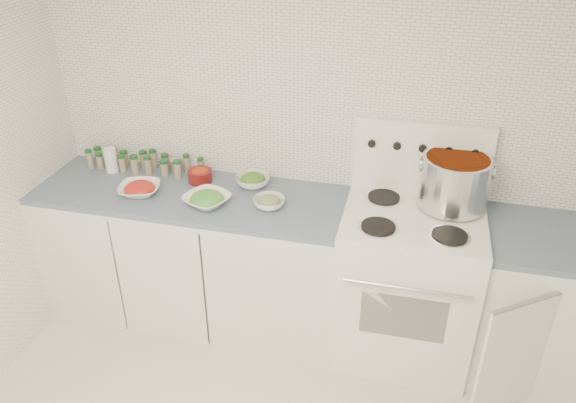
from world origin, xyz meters
The scene contains 13 objects.
room_walls centered at (0.00, 0.00, 1.56)m, with size 3.54×3.04×2.52m.
counter_left centered at (-0.82, 1.19, 0.45)m, with size 1.85×0.62×0.90m.
stove centered at (0.48, 1.19, 0.50)m, with size 0.76×0.70×1.36m.
counter_right centered at (1.30, 1.19, 0.45)m, with size 0.89×0.86×0.90m.
stock_pot centered at (0.67, 1.33, 1.10)m, with size 0.39×0.37×0.28m.
bowl_tomato centered at (-1.10, 1.11, 0.93)m, with size 0.29×0.29×0.08m.
bowl_snowpea centered at (-0.67, 1.08, 0.94)m, with size 0.33×0.33×0.08m.
bowl_broccoli centered at (-0.49, 1.36, 0.94)m, with size 0.22×0.22×0.08m.
bowl_zucchini centered at (-0.32, 1.14, 0.93)m, with size 0.21×0.21×0.07m.
bowl_pepper centered at (-0.82, 1.34, 0.94)m, with size 0.15×0.15×0.09m.
salt_canister centered at (-1.41, 1.34, 0.98)m, with size 0.08×0.08×0.16m, color white.
tin_can centered at (-1.00, 1.41, 0.95)m, with size 0.07×0.07×0.09m, color #B6B09A.
spice_cluster centered at (-1.24, 1.40, 0.96)m, with size 0.76×0.15×0.13m.
Camera 1 is at (0.42, -1.49, 2.51)m, focal length 35.00 mm.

